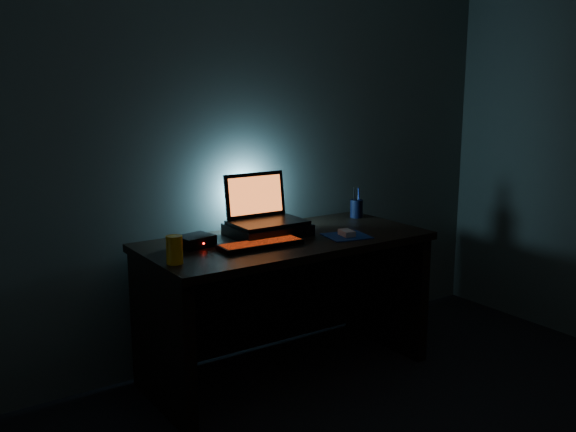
# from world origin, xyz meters

# --- Properties ---
(desk) EXTENTS (1.50, 0.70, 0.75)m
(desk) POSITION_xyz_m (0.00, 1.67, 0.49)
(desk) COLOR black
(desk) RESTS_ON ground
(riser) EXTENTS (0.41, 0.31, 0.06)m
(riser) POSITION_xyz_m (-0.05, 1.72, 0.78)
(riser) COLOR black
(riser) RESTS_ON desk
(laptop) EXTENTS (0.38, 0.29, 0.26)m
(laptop) POSITION_xyz_m (-0.05, 1.77, 0.87)
(laptop) COLOR black
(laptop) RESTS_ON riser
(keyboard) EXTENTS (0.43, 0.15, 0.03)m
(keyboard) POSITION_xyz_m (-0.21, 1.53, 0.76)
(keyboard) COLOR black
(keyboard) RESTS_ON desk
(mousepad) EXTENTS (0.26, 0.24, 0.00)m
(mousepad) POSITION_xyz_m (0.28, 1.47, 0.75)
(mousepad) COLOR navy
(mousepad) RESTS_ON desk
(mouse) EXTENTS (0.08, 0.11, 0.03)m
(mouse) POSITION_xyz_m (0.28, 1.47, 0.77)
(mouse) COLOR #939499
(mouse) RESTS_ON mousepad
(pen_cup) EXTENTS (0.10, 0.10, 0.11)m
(pen_cup) POSITION_xyz_m (0.64, 1.81, 0.80)
(pen_cup) COLOR black
(pen_cup) RESTS_ON desk
(juice_glass) EXTENTS (0.08, 0.08, 0.13)m
(juice_glass) POSITION_xyz_m (-0.68, 1.50, 0.81)
(juice_glass) COLOR #FAAB0D
(juice_glass) RESTS_ON desk
(router) EXTENTS (0.19, 0.16, 0.06)m
(router) POSITION_xyz_m (-0.47, 1.72, 0.78)
(router) COLOR black
(router) RESTS_ON desk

